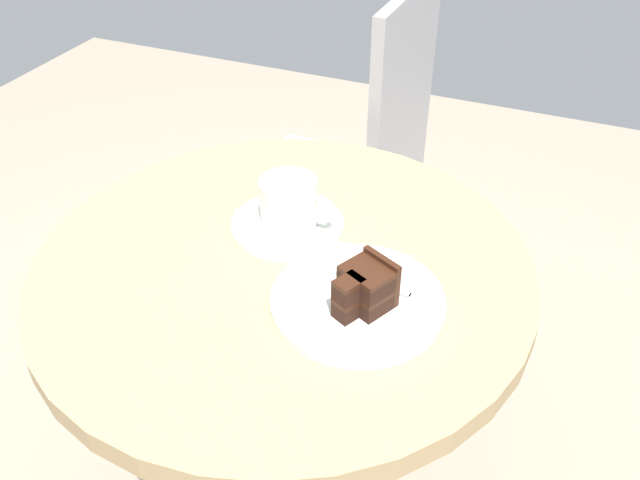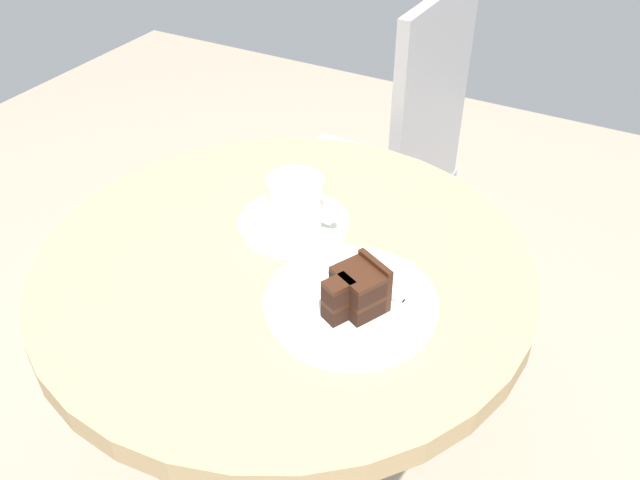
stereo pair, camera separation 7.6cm
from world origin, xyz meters
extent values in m
cylinder|color=tan|center=(0.00, 0.00, 0.73)|extent=(0.70, 0.70, 0.03)
cylinder|color=silver|center=(0.00, 0.00, 0.37)|extent=(0.07, 0.07, 0.70)
cylinder|color=silver|center=(-0.03, 0.07, 0.75)|extent=(0.17, 0.17, 0.01)
cylinder|color=silver|center=(-0.02, 0.08, 0.79)|extent=(0.08, 0.08, 0.07)
cylinder|color=beige|center=(-0.02, 0.08, 0.83)|extent=(0.07, 0.07, 0.00)
torus|color=silver|center=(0.02, 0.08, 0.79)|extent=(0.05, 0.01, 0.05)
cube|color=silver|center=(-0.06, 0.04, 0.76)|extent=(0.07, 0.06, 0.00)
ellipsoid|color=silver|center=(-0.10, 0.07, 0.76)|extent=(0.02, 0.02, 0.00)
cylinder|color=silver|center=(0.13, -0.05, 0.75)|extent=(0.23, 0.23, 0.01)
cube|color=black|center=(0.14, -0.05, 0.77)|extent=(0.08, 0.07, 0.02)
cube|color=black|center=(0.13, -0.08, 0.77)|extent=(0.04, 0.04, 0.02)
cube|color=#381C0F|center=(0.14, -0.05, 0.79)|extent=(0.08, 0.07, 0.01)
cube|color=#381C0F|center=(0.13, -0.08, 0.79)|extent=(0.04, 0.04, 0.01)
cube|color=black|center=(0.14, -0.05, 0.80)|extent=(0.08, 0.07, 0.02)
cube|color=black|center=(0.13, -0.08, 0.80)|extent=(0.04, 0.04, 0.02)
cube|color=#381C0F|center=(0.14, -0.05, 0.81)|extent=(0.08, 0.07, 0.01)
cube|color=#381C0F|center=(0.13, -0.08, 0.81)|extent=(0.04, 0.04, 0.01)
cube|color=#381C0F|center=(0.15, -0.03, 0.79)|extent=(0.06, 0.03, 0.06)
cube|color=silver|center=(0.13, -0.02, 0.76)|extent=(0.12, 0.02, 0.00)
cube|color=silver|center=(0.21, -0.02, 0.76)|extent=(0.04, 0.03, 0.00)
cube|color=tan|center=(0.10, 0.00, 0.75)|extent=(0.15, 0.15, 0.00)
cube|color=tan|center=(0.12, 0.00, 0.75)|extent=(0.15, 0.15, 0.00)
cylinder|color=#9E9EA3|center=(-0.34, 0.77, 0.23)|extent=(0.02, 0.02, 0.46)
cylinder|color=#9E9EA3|center=(-0.35, 0.44, 0.23)|extent=(0.02, 0.02, 0.46)
cylinder|color=#9E9EA3|center=(-0.02, 0.76, 0.23)|extent=(0.02, 0.02, 0.46)
cylinder|color=#9E9EA3|center=(-0.02, 0.44, 0.23)|extent=(0.02, 0.02, 0.46)
cube|color=#9E9EA3|center=(-0.18, 0.60, 0.47)|extent=(0.39, 0.39, 0.02)
cube|color=#9E9EA3|center=(-0.01, 0.60, 0.72)|extent=(0.03, 0.36, 0.48)
camera|label=1|loc=(0.33, -0.66, 1.34)|focal=38.00mm
camera|label=2|loc=(0.40, -0.63, 1.34)|focal=38.00mm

